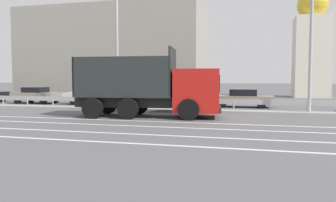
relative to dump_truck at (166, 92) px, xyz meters
name	(u,v)px	position (x,y,z in m)	size (l,w,h in m)	color
ground_plane	(210,117)	(2.24, 0.58, -1.30)	(320.00, 320.00, 0.00)	#565659
lane_strip_0	(135,121)	(-0.98, -1.90, -1.30)	(56.78, 0.16, 0.01)	silver
lane_strip_1	(122,125)	(-0.98, -3.51, -1.30)	(56.78, 0.16, 0.01)	silver
lane_strip_2	(102,133)	(-0.98, -5.46, -1.30)	(56.78, 0.16, 0.01)	silver
lane_strip_3	(79,141)	(-0.98, -7.10, -1.30)	(56.78, 0.16, 0.01)	silver
median_island	(215,111)	(2.24, 2.75, -1.21)	(31.23, 1.10, 0.18)	gray
median_guardrail	(216,102)	(2.24, 3.72, -0.73)	(56.78, 0.09, 0.78)	#9EA0A5
dump_truck	(166,92)	(0.00, 0.00, 0.00)	(7.73, 3.25, 3.59)	red
median_road_sign	(199,94)	(1.31, 2.75, -0.16)	(0.72, 0.16, 2.16)	white
street_lamp_1	(116,24)	(-3.95, 2.77, 4.11)	(0.70, 1.97, 9.89)	#ADADB2
street_lamp_2	(312,28)	(7.40, 2.65, 3.44)	(0.71, 2.07, 8.54)	#ADADB2
parked_car_1	(37,95)	(-12.89, 6.94, -0.61)	(3.83, 1.88, 1.33)	gray
parked_car_2	(96,96)	(-7.58, 7.02, -0.60)	(4.89, 2.05, 1.35)	silver
parked_car_3	(167,97)	(-1.76, 7.00, -0.62)	(4.64, 2.13, 1.34)	#B27A14
parked_car_4	(242,98)	(3.67, 7.31, -0.64)	(4.45, 1.92, 1.28)	gray
background_building_0	(116,55)	(-8.86, 14.08, 3.06)	(17.54, 8.46, 8.72)	gray
church_tower	(311,45)	(10.53, 22.40, 4.40)	(3.60, 3.60, 12.57)	silver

